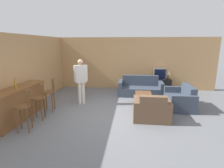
% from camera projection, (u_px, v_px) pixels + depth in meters
% --- Properties ---
extents(ground_plane, '(24.00, 24.00, 0.00)m').
position_uv_depth(ground_plane, '(113.00, 115.00, 5.71)').
color(ground_plane, slate).
extents(wall_back, '(9.40, 0.08, 2.60)m').
position_uv_depth(wall_back, '(120.00, 63.00, 8.94)').
color(wall_back, tan).
rests_on(wall_back, ground_plane).
extents(wall_left, '(0.08, 8.64, 2.60)m').
position_uv_depth(wall_left, '(39.00, 69.00, 7.05)').
color(wall_left, tan).
rests_on(wall_left, ground_plane).
extents(bar_counter, '(0.55, 2.27, 0.99)m').
position_uv_depth(bar_counter, '(19.00, 103.00, 5.36)').
color(bar_counter, brown).
rests_on(bar_counter, ground_plane).
extents(bar_chair_near, '(0.47, 0.47, 1.15)m').
position_uv_depth(bar_chair_near, '(24.00, 109.00, 4.56)').
color(bar_chair_near, brown).
rests_on(bar_chair_near, ground_plane).
extents(bar_chair_mid, '(0.44, 0.44, 1.15)m').
position_uv_depth(bar_chair_mid, '(38.00, 101.00, 5.27)').
color(bar_chair_mid, brown).
rests_on(bar_chair_mid, ground_plane).
extents(bar_chair_far, '(0.46, 0.46, 1.15)m').
position_uv_depth(bar_chair_far, '(49.00, 94.00, 5.95)').
color(bar_chair_far, brown).
rests_on(bar_chair_far, ground_plane).
extents(couch_far, '(1.95, 0.92, 0.86)m').
position_uv_depth(couch_far, '(140.00, 89.00, 7.93)').
color(couch_far, '#384251').
rests_on(couch_far, ground_plane).
extents(armchair_near, '(1.09, 0.88, 0.83)m').
position_uv_depth(armchair_near, '(151.00, 110.00, 5.33)').
color(armchair_near, brown).
rests_on(armchair_near, ground_plane).
extents(loveseat_right, '(0.85, 1.44, 0.82)m').
position_uv_depth(loveseat_right, '(180.00, 99.00, 6.39)').
color(loveseat_right, '#384251').
rests_on(loveseat_right, ground_plane).
extents(coffee_table, '(0.60, 0.91, 0.44)m').
position_uv_depth(coffee_table, '(143.00, 95.00, 6.62)').
color(coffee_table, brown).
rests_on(coffee_table, ground_plane).
extents(tv_unit, '(1.14, 0.50, 0.60)m').
position_uv_depth(tv_unit, '(159.00, 85.00, 8.63)').
color(tv_unit, black).
rests_on(tv_unit, ground_plane).
extents(tv, '(0.56, 0.49, 0.53)m').
position_uv_depth(tv, '(159.00, 74.00, 8.50)').
color(tv, '#4C4C4C').
rests_on(tv, tv_unit).
extents(bottle, '(0.07, 0.07, 0.31)m').
position_uv_depth(bottle, '(15.00, 84.00, 5.07)').
color(bottle, '#B27A23').
rests_on(bottle, bar_counter).
extents(table_lamp, '(0.26, 0.26, 0.43)m').
position_uv_depth(table_lamp, '(168.00, 73.00, 8.45)').
color(table_lamp, brown).
rests_on(table_lamp, tv_unit).
extents(person_by_window, '(0.47, 0.30, 1.72)m').
position_uv_depth(person_by_window, '(81.00, 79.00, 6.60)').
color(person_by_window, silver).
rests_on(person_by_window, ground_plane).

